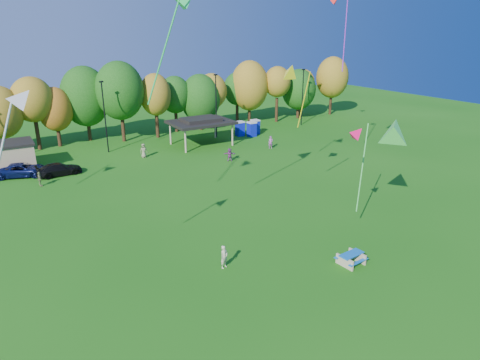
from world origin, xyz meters
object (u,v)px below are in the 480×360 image
picnic_table (351,258)px  car_c (22,170)px  porta_potties (249,128)px  kite_flyer (224,257)px  car_d (59,169)px

picnic_table → car_c: (-17.13, 31.90, 0.27)m
porta_potties → car_c: (-31.22, -3.23, -0.37)m
kite_flyer → car_d: bearing=82.8°
car_d → porta_potties: bearing=-83.8°
picnic_table → kite_flyer: 8.65m
picnic_table → car_c: car_c is taller
car_d → picnic_table: bearing=-159.5°
porta_potties → picnic_table: (-14.09, -35.13, -0.64)m
car_c → porta_potties: bearing=-64.6°
porta_potties → picnic_table: porta_potties is taller
kite_flyer → car_d: 26.82m
kite_flyer → car_c: (-9.52, 27.81, -0.08)m
porta_potties → picnic_table: 37.86m
porta_potties → car_c: porta_potties is taller
car_c → picnic_table: bearing=-132.3°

